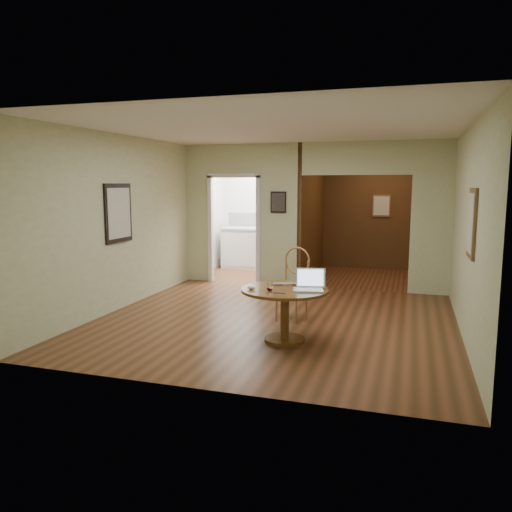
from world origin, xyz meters
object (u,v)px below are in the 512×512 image
(dining_table, at_px, (285,302))
(closed_laptop, at_px, (287,284))
(chair, at_px, (294,279))
(open_laptop, at_px, (309,284))

(dining_table, relative_size, closed_laptop, 3.23)
(chair, height_order, closed_laptop, chair)
(open_laptop, bearing_deg, dining_table, 171.40)
(dining_table, distance_m, closed_laptop, 0.26)
(chair, xyz_separation_m, closed_laptop, (0.12, -0.87, 0.10))
(open_laptop, bearing_deg, closed_laptop, 139.90)
(open_laptop, distance_m, closed_laptop, 0.35)
(chair, relative_size, open_laptop, 2.59)
(dining_table, height_order, open_laptop, open_laptop)
(dining_table, relative_size, chair, 1.03)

